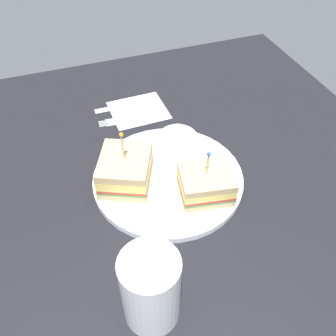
{
  "coord_description": "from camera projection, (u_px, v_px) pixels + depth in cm",
  "views": [
    {
      "loc": [
        42.41,
        -15.13,
        48.58
      ],
      "look_at": [
        0.0,
        0.0,
        3.18
      ],
      "focal_mm": 39.7,
      "sensor_mm": 36.0,
      "label": 1
    }
  ],
  "objects": [
    {
      "name": "plate",
      "position": [
        168.0,
        178.0,
        0.66
      ],
      "size": [
        26.46,
        26.46,
        1.18
      ],
      "primitive_type": "cylinder",
      "color": "white",
      "rests_on": "ground_plane"
    },
    {
      "name": "knife",
      "position": [
        120.0,
        106.0,
        0.82
      ],
      "size": [
        1.58,
        12.77,
        0.35
      ],
      "color": "silver",
      "rests_on": "ground_plane"
    },
    {
      "name": "fork",
      "position": [
        123.0,
        120.0,
        0.78
      ],
      "size": [
        2.4,
        13.46,
        0.35
      ],
      "color": "silver",
      "rests_on": "ground_plane"
    },
    {
      "name": "coleslaw_bowl",
      "position": [
        178.0,
        140.0,
        0.69
      ],
      "size": [
        7.2,
        7.2,
        5.18
      ],
      "color": "white",
      "rests_on": "plate"
    },
    {
      "name": "napkin",
      "position": [
        138.0,
        110.0,
        0.81
      ],
      "size": [
        10.88,
        12.03,
        0.15
      ],
      "primitive_type": "cube",
      "rotation": [
        0.0,
        0.0,
        11.02
      ],
      "color": "white",
      "rests_on": "ground_plane"
    },
    {
      "name": "ground_plane",
      "position": [
        168.0,
        184.0,
        0.67
      ],
      "size": [
        90.23,
        90.23,
        2.0
      ],
      "primitive_type": "cube",
      "color": "black"
    },
    {
      "name": "sandwich_half_front",
      "position": [
        206.0,
        183.0,
        0.61
      ],
      "size": [
        8.83,
        9.58,
        9.3
      ],
      "color": "tan",
      "rests_on": "plate"
    },
    {
      "name": "drink_glass",
      "position": [
        151.0,
        291.0,
        0.46
      ],
      "size": [
        7.42,
        7.42,
        11.9
      ],
      "color": "gold",
      "rests_on": "ground_plane"
    },
    {
      "name": "sandwich_half_back",
      "position": [
        125.0,
        170.0,
        0.63
      ],
      "size": [
        11.94,
        11.35,
        10.89
      ],
      "color": "tan",
      "rests_on": "plate"
    }
  ]
}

